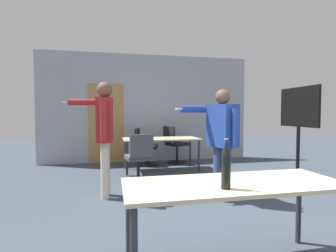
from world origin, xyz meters
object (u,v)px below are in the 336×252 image
object	(u,v)px
office_chair_near_pushed	(139,159)
office_chair_far_right	(145,148)
tv_screen	(299,126)
person_center_tall	(222,134)
person_left_plaid	(104,127)
beer_bottle	(226,165)
office_chair_side_rolled	(175,146)

from	to	relation	value
office_chair_near_pushed	office_chair_far_right	xyz separation A→B (m)	(0.29, 1.53, 0.01)
tv_screen	person_center_tall	size ratio (longest dim) A/B	1.07
tv_screen	person_center_tall	xyz separation A→B (m)	(-1.63, -0.40, -0.09)
person_left_plaid	office_chair_far_right	bearing A→B (deg)	-18.04
tv_screen	beer_bottle	bearing A→B (deg)	-47.03
person_center_tall	office_chair_side_rolled	bearing A→B (deg)	-15.81
person_center_tall	office_chair_far_right	bearing A→B (deg)	-0.15
person_center_tall	person_left_plaid	size ratio (longest dim) A/B	0.93
person_left_plaid	office_chair_near_pushed	size ratio (longest dim) A/B	1.95
person_left_plaid	office_chair_near_pushed	distance (m)	1.22
person_center_tall	person_left_plaid	distance (m)	1.78
office_chair_near_pushed	beer_bottle	xyz separation A→B (m)	(0.32, -3.15, 0.49)
tv_screen	office_chair_far_right	size ratio (longest dim) A/B	1.90
office_chair_near_pushed	office_chair_far_right	world-z (taller)	office_chair_far_right
tv_screen	office_chair_far_right	world-z (taller)	tv_screen
person_center_tall	beer_bottle	size ratio (longest dim) A/B	4.39
tv_screen	office_chair_side_rolled	distance (m)	3.08
office_chair_side_rolled	person_left_plaid	bearing A→B (deg)	-59.11
person_left_plaid	office_chair_far_right	xyz separation A→B (m)	(0.91, 2.36, -0.65)
office_chair_far_right	beer_bottle	xyz separation A→B (m)	(0.03, -4.68, 0.48)
tv_screen	beer_bottle	xyz separation A→B (m)	(-2.39, -2.23, -0.16)
tv_screen	office_chair_side_rolled	xyz separation A→B (m)	(-1.63, 2.55, -0.62)
person_center_tall	office_chair_far_right	xyz separation A→B (m)	(-0.80, 2.85, -0.55)
person_left_plaid	beer_bottle	distance (m)	2.51
office_chair_far_right	beer_bottle	world-z (taller)	beer_bottle
tv_screen	office_chair_side_rolled	bearing A→B (deg)	-147.44
office_chair_near_pushed	office_chair_far_right	distance (m)	1.56
person_center_tall	office_chair_side_rolled	size ratio (longest dim) A/B	1.72
office_chair_near_pushed	person_left_plaid	bearing A→B (deg)	-135.56
beer_bottle	office_chair_near_pushed	bearing A→B (deg)	95.83
tv_screen	beer_bottle	size ratio (longest dim) A/B	4.68
person_center_tall	person_left_plaid	bearing A→B (deg)	58.19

